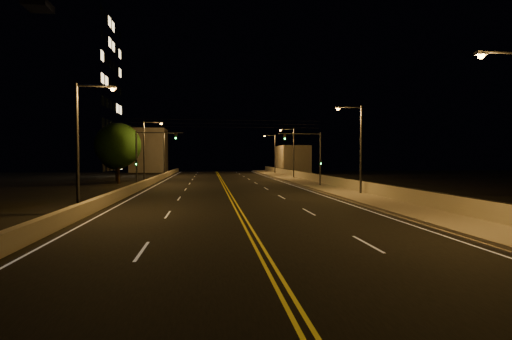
{
  "coord_description": "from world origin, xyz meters",
  "views": [
    {
      "loc": [
        -1.98,
        -12.89,
        3.59
      ],
      "look_at": [
        2.0,
        18.0,
        2.5
      ],
      "focal_mm": 26.0,
      "sensor_mm": 36.0,
      "label": 1
    }
  ],
  "objects": [
    {
      "name": "jersey_barrier",
      "position": [
        -9.48,
        20.0,
        0.42
      ],
      "size": [
        0.45,
        120.0,
        0.84
      ],
      "primitive_type": "cube",
      "color": "#AAA18D",
      "rests_on": "ground"
    },
    {
      "name": "overhead_wires",
      "position": [
        0.0,
        29.5,
        7.4
      ],
      "size": [
        22.0,
        0.03,
        0.83
      ],
      "color": "black"
    },
    {
      "name": "building_tower",
      "position": [
        -30.73,
        55.43,
        14.45
      ],
      "size": [
        24.0,
        15.0,
        30.05
      ],
      "color": "gray",
      "rests_on": "ground"
    },
    {
      "name": "parapet_rail",
      "position": [
        12.45,
        20.0,
        1.33
      ],
      "size": [
        0.06,
        120.0,
        0.06
      ],
      "primitive_type": "cylinder",
      "rotation": [
        1.57,
        0.0,
        0.0
      ],
      "color": "black",
      "rests_on": "parapet_wall"
    },
    {
      "name": "lane_markings",
      "position": [
        0.0,
        19.93,
        0.02
      ],
      "size": [
        17.32,
        116.0,
        0.0
      ],
      "color": "silver",
      "rests_on": "road"
    },
    {
      "name": "streetlight_4",
      "position": [
        -9.9,
        11.79,
        4.81
      ],
      "size": [
        2.55,
        0.28,
        8.24
      ],
      "color": "#2D2D33",
      "rests_on": "ground"
    },
    {
      "name": "sidewalk",
      "position": [
        10.8,
        20.0,
        0.15
      ],
      "size": [
        3.6,
        120.0,
        0.3
      ],
      "primitive_type": "cube",
      "color": "gray",
      "rests_on": "ground"
    },
    {
      "name": "tree_1",
      "position": [
        -15.52,
        44.23,
        4.08
      ],
      "size": [
        4.78,
        4.78,
        6.48
      ],
      "color": "black",
      "rests_on": "ground"
    },
    {
      "name": "curb",
      "position": [
        8.93,
        20.0,
        0.07
      ],
      "size": [
        0.14,
        120.0,
        0.15
      ],
      "primitive_type": "cube",
      "color": "gray",
      "rests_on": "ground"
    },
    {
      "name": "traffic_signal_right",
      "position": [
        10.04,
        29.04,
        4.06
      ],
      "size": [
        5.11,
        0.31,
        6.48
      ],
      "color": "#2D2D33",
      "rests_on": "ground"
    },
    {
      "name": "streetlight_5",
      "position": [
        -9.9,
        36.24,
        4.81
      ],
      "size": [
        2.55,
        0.28,
        8.24
      ],
      "color": "#2D2D33",
      "rests_on": "ground"
    },
    {
      "name": "streetlight_6",
      "position": [
        -9.9,
        57.99,
        4.81
      ],
      "size": [
        2.55,
        0.28,
        8.24
      ],
      "color": "#2D2D33",
      "rests_on": "ground"
    },
    {
      "name": "traffic_signal_left",
      "position": [
        -8.84,
        29.04,
        4.06
      ],
      "size": [
        5.11,
        0.31,
        6.48
      ],
      "color": "#2D2D33",
      "rests_on": "ground"
    },
    {
      "name": "streetlight_2",
      "position": [
        11.5,
        46.04,
        4.81
      ],
      "size": [
        2.55,
        0.28,
        8.24
      ],
      "color": "#2D2D33",
      "rests_on": "ground"
    },
    {
      "name": "tree_0",
      "position": [
        -14.09,
        39.24,
        5.19
      ],
      "size": [
        6.07,
        6.07,
        8.23
      ],
      "color": "black",
      "rests_on": "ground"
    },
    {
      "name": "streetlight_1",
      "position": [
        11.5,
        19.3,
        4.81
      ],
      "size": [
        2.55,
        0.28,
        8.24
      ],
      "color": "#2D2D33",
      "rests_on": "ground"
    },
    {
      "name": "road",
      "position": [
        0.0,
        20.0,
        0.01
      ],
      "size": [
        18.0,
        120.0,
        0.02
      ],
      "primitive_type": "cube",
      "color": "black",
      "rests_on": "ground"
    },
    {
      "name": "ground",
      "position": [
        0.0,
        0.0,
        0.0
      ],
      "size": [
        160.0,
        160.0,
        0.0
      ],
      "primitive_type": "plane",
      "color": "black",
      "rests_on": "ground"
    },
    {
      "name": "parapet_wall",
      "position": [
        12.45,
        20.0,
        0.8
      ],
      "size": [
        0.3,
        120.0,
        1.0
      ],
      "primitive_type": "cube",
      "color": "#AAA18D",
      "rests_on": "sidewalk"
    },
    {
      "name": "distant_building_right",
      "position": [
        16.5,
        67.46,
        3.03
      ],
      "size": [
        6.0,
        10.0,
        6.07
      ],
      "primitive_type": "cube",
      "color": "gray",
      "rests_on": "ground"
    },
    {
      "name": "distant_building_left",
      "position": [
        -16.0,
        77.86,
        5.15
      ],
      "size": [
        8.0,
        8.0,
        10.3
      ],
      "primitive_type": "cube",
      "color": "gray",
      "rests_on": "ground"
    },
    {
      "name": "streetlight_3",
      "position": [
        11.5,
        63.1,
        4.81
      ],
      "size": [
        2.55,
        0.28,
        8.24
      ],
      "color": "#2D2D33",
      "rests_on": "ground"
    }
  ]
}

